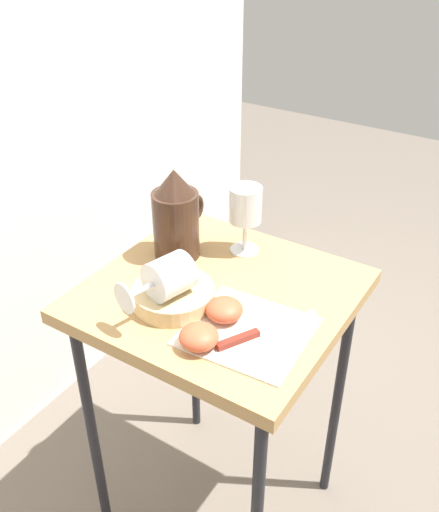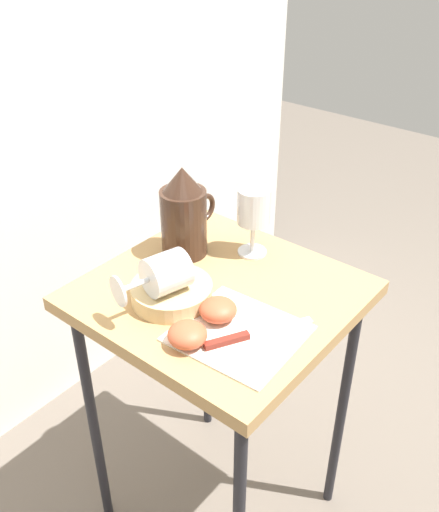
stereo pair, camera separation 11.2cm
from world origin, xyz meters
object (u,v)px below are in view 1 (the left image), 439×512
(table, at_px, (219,319))
(knife, at_px, (253,334))
(apple_half_right, at_px, (224,310))
(wine_glass_upright, at_px, (245,208))
(wine_glass_tipped_near, at_px, (167,277))
(apple_half_left, at_px, (199,337))
(pitcher, at_px, (176,222))
(basket_tray, at_px, (174,296))

(table, xyz_separation_m, knife, (-0.09, -0.13, 0.09))
(apple_half_right, bearing_deg, wine_glass_upright, 21.58)
(wine_glass_tipped_near, bearing_deg, apple_half_right, -74.80)
(wine_glass_tipped_near, distance_m, apple_half_left, 0.13)
(pitcher, xyz_separation_m, wine_glass_upright, (0.09, -0.12, 0.02))
(table, bearing_deg, knife, -125.44)
(pitcher, height_order, wine_glass_tipped_near, pitcher)
(table, distance_m, basket_tray, 0.14)
(wine_glass_tipped_near, bearing_deg, knife, -86.16)
(table, relative_size, pitcher, 3.51)
(basket_tray, distance_m, pitcher, 0.19)
(wine_glass_upright, height_order, wine_glass_tipped_near, wine_glass_upright)
(basket_tray, relative_size, pitcher, 0.79)
(table, relative_size, basket_tray, 4.46)
(pitcher, xyz_separation_m, knife, (-0.16, -0.28, -0.07))
(wine_glass_upright, height_order, apple_half_right, wine_glass_upright)
(apple_half_right, relative_size, knife, 0.36)
(apple_half_right, xyz_separation_m, knife, (-0.02, -0.07, -0.01))
(wine_glass_tipped_near, relative_size, knife, 0.80)
(pitcher, height_order, apple_half_left, pitcher)
(wine_glass_upright, distance_m, apple_half_left, 0.34)
(wine_glass_upright, bearing_deg, apple_half_right, -158.42)
(basket_tray, height_order, knife, basket_tray)
(table, height_order, pitcher, pitcher)
(basket_tray, bearing_deg, apple_half_left, -125.22)
(pitcher, distance_m, wine_glass_upright, 0.15)
(table, relative_size, wine_glass_tipped_near, 4.60)
(pitcher, relative_size, apple_half_right, 2.88)
(basket_tray, relative_size, wine_glass_upright, 1.03)
(apple_half_left, distance_m, knife, 0.10)
(basket_tray, bearing_deg, knife, -92.56)
(basket_tray, xyz_separation_m, knife, (-0.01, -0.18, -0.01))
(knife, bearing_deg, table, 54.56)
(wine_glass_tipped_near, height_order, knife, wine_glass_tipped_near)
(wine_glass_tipped_near, bearing_deg, pitcher, 31.12)
(knife, bearing_deg, basket_tray, 87.44)
(apple_half_right, distance_m, knife, 0.08)
(table, height_order, basket_tray, basket_tray)
(pitcher, bearing_deg, apple_half_right, -123.69)
(pitcher, distance_m, apple_half_right, 0.26)
(wine_glass_tipped_near, xyz_separation_m, apple_half_right, (0.03, -0.11, -0.05))
(wine_glass_upright, relative_size, apple_half_right, 2.20)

